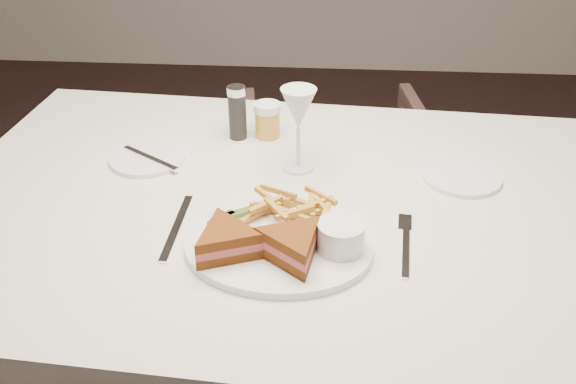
% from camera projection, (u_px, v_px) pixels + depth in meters
% --- Properties ---
extents(table, '(1.43, 1.01, 0.75)m').
position_uv_depth(table, '(290.00, 342.00, 1.43)').
color(table, silver).
rests_on(table, ground).
extents(chair_far, '(0.67, 0.64, 0.62)m').
position_uv_depth(chair_far, '(336.00, 184.00, 2.14)').
color(chair_far, '#49342C').
rests_on(chair_far, ground).
extents(table_setting, '(0.81, 0.62, 0.18)m').
position_uv_depth(table_setting, '(283.00, 200.00, 1.16)').
color(table_setting, white).
rests_on(table_setting, table).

